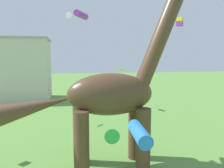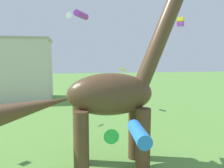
{
  "view_description": "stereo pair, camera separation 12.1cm",
  "coord_description": "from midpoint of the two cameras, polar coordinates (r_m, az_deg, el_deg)",
  "views": [
    {
      "loc": [
        -3.19,
        -10.42,
        8.52
      ],
      "look_at": [
        0.2,
        6.89,
        6.46
      ],
      "focal_mm": 34.69,
      "sensor_mm": 36.0,
      "label": 1
    },
    {
      "loc": [
        -3.07,
        -10.44,
        8.52
      ],
      "look_at": [
        0.2,
        6.89,
        6.46
      ],
      "focal_mm": 34.69,
      "sensor_mm": 36.0,
      "label": 2
    }
  ],
  "objects": [
    {
      "name": "kite_mid_right",
      "position": [
        36.08,
        17.31,
        15.39
      ],
      "size": [
        1.26,
        1.26,
        1.27
      ],
      "color": "yellow"
    },
    {
      "name": "kite_drifting",
      "position": [
        12.75,
        5.42,
        -12.89
      ],
      "size": [
        2.62,
        3.0,
        0.86
      ],
      "color": "#287AE5"
    },
    {
      "name": "kite_trailing",
      "position": [
        18.93,
        -8.94,
        17.52
      ],
      "size": [
        1.91,
        1.89,
        0.55
      ],
      "color": "purple"
    },
    {
      "name": "dinosaur_sculpture",
      "position": [
        16.59,
        -0.88,
        -2.72
      ],
      "size": [
        15.39,
        3.26,
        16.09
      ],
      "rotation": [
        0.0,
        0.0,
        -0.38
      ],
      "color": "#513823",
      "rests_on": "ground_plane"
    },
    {
      "name": "kite_high_right",
      "position": [
        36.07,
        2.56,
        3.79
      ],
      "size": [
        1.56,
        1.83,
        0.47
      ],
      "color": "yellow"
    }
  ]
}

